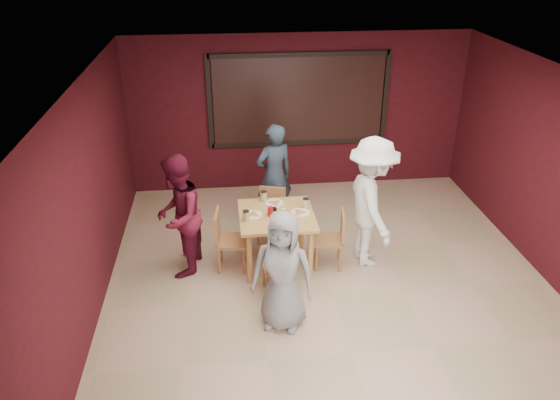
{
  "coord_description": "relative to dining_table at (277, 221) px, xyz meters",
  "views": [
    {
      "loc": [
        -1.33,
        -5.8,
        4.38
      ],
      "look_at": [
        -0.62,
        0.82,
        1.04
      ],
      "focal_mm": 35.0,
      "sensor_mm": 36.0,
      "label": 1
    }
  ],
  "objects": [
    {
      "name": "diner_left",
      "position": [
        -1.34,
        -0.0,
        0.15
      ],
      "size": [
        0.79,
        0.94,
        1.73
      ],
      "primitive_type": "imported",
      "rotation": [
        0.0,
        0.0,
        -1.75
      ],
      "color": "maroon",
      "rests_on": "floor"
    },
    {
      "name": "chair_back",
      "position": [
        -0.0,
        0.75,
        -0.24
      ],
      "size": [
        0.5,
        0.5,
        0.83
      ],
      "color": "#AB7B42",
      "rests_on": "floor"
    },
    {
      "name": "window_blinds",
      "position": [
        0.66,
        2.63,
        0.94
      ],
      "size": [
        3.0,
        0.02,
        1.5
      ],
      "primitive_type": "cube",
      "color": "black"
    },
    {
      "name": "diner_right",
      "position": [
        1.32,
        -0.05,
        0.23
      ],
      "size": [
        0.78,
        1.27,
        1.89
      ],
      "primitive_type": "imported",
      "rotation": [
        0.0,
        0.0,
        1.63
      ],
      "color": "white",
      "rests_on": "floor"
    },
    {
      "name": "diner_back",
      "position": [
        0.09,
        1.25,
        0.13
      ],
      "size": [
        0.72,
        0.6,
        1.7
      ],
      "primitive_type": "imported",
      "rotation": [
        0.0,
        0.0,
        3.51
      ],
      "color": "#2B3A4C",
      "rests_on": "floor"
    },
    {
      "name": "dining_table",
      "position": [
        0.0,
        0.0,
        0.0
      ],
      "size": [
        1.04,
        1.04,
        0.97
      ],
      "color": "#DDA95A",
      "rests_on": "floor"
    },
    {
      "name": "chair_right",
      "position": [
        0.8,
        -0.11,
        -0.23
      ],
      "size": [
        0.47,
        0.47,
        0.85
      ],
      "color": "#AB7B42",
      "rests_on": "floor"
    },
    {
      "name": "chair_front",
      "position": [
        -0.04,
        -0.75,
        -0.23
      ],
      "size": [
        0.45,
        0.45,
        0.85
      ],
      "color": "#AB7B42",
      "rests_on": "floor"
    },
    {
      "name": "diner_front",
      "position": [
        -0.06,
        -1.32,
        0.05
      ],
      "size": [
        0.87,
        0.7,
        1.54
      ],
      "primitive_type": "imported",
      "rotation": [
        0.0,
        0.0,
        -0.32
      ],
      "color": "gray",
      "rests_on": "floor"
    },
    {
      "name": "chair_left",
      "position": [
        -0.71,
        -0.01,
        -0.21
      ],
      "size": [
        0.47,
        0.47,
        0.89
      ],
      "color": "#AB7B42",
      "rests_on": "floor"
    },
    {
      "name": "floor",
      "position": [
        0.66,
        -0.82,
        -0.71
      ],
      "size": [
        7.0,
        7.0,
        0.0
      ],
      "primitive_type": "plane",
      "color": "tan",
      "rests_on": "ground"
    }
  ]
}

